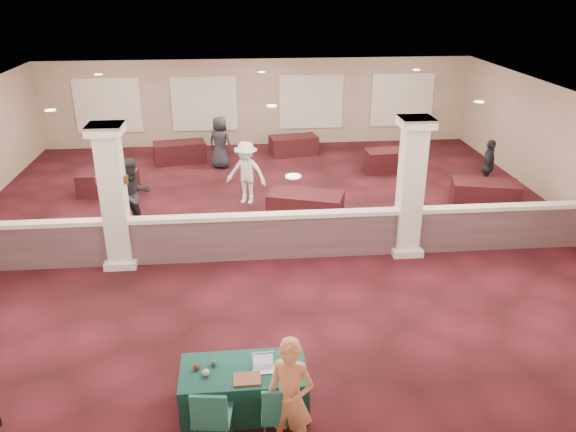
{
  "coord_description": "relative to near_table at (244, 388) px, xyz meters",
  "views": [
    {
      "loc": [
        -0.82,
        -12.98,
        5.98
      ],
      "look_at": [
        0.2,
        -2.0,
        1.24
      ],
      "focal_mm": 35.0,
      "sensor_mm": 36.0,
      "label": 1
    }
  ],
  "objects": [
    {
      "name": "ground",
      "position": [
        0.86,
        6.33,
        -0.35
      ],
      "size": [
        16.0,
        16.0,
        0.0
      ],
      "primitive_type": "plane",
      "color": "#441119",
      "rests_on": "ground"
    },
    {
      "name": "wall_back",
      "position": [
        0.86,
        14.33,
        1.25
      ],
      "size": [
        16.0,
        0.04,
        3.2
      ],
      "primitive_type": "cube",
      "color": "gray",
      "rests_on": "ground"
    },
    {
      "name": "wall_front",
      "position": [
        0.86,
        -1.67,
        1.25
      ],
      "size": [
        16.0,
        0.04,
        3.2
      ],
      "primitive_type": "cube",
      "color": "gray",
      "rests_on": "ground"
    },
    {
      "name": "ceiling",
      "position": [
        0.86,
        6.33,
        2.85
      ],
      "size": [
        16.0,
        16.0,
        0.02
      ],
      "primitive_type": "cube",
      "color": "white",
      "rests_on": "wall_back"
    },
    {
      "name": "partition_wall",
      "position": [
        0.86,
        4.83,
        0.21
      ],
      "size": [
        15.6,
        0.28,
        1.1
      ],
      "color": "#4D3437",
      "rests_on": "ground"
    },
    {
      "name": "column_left",
      "position": [
        -2.64,
        4.83,
        1.28
      ],
      "size": [
        0.72,
        0.72,
        3.2
      ],
      "color": "silver",
      "rests_on": "ground"
    },
    {
      "name": "column_right",
      "position": [
        3.86,
        4.83,
        1.28
      ],
      "size": [
        0.72,
        0.72,
        3.2
      ],
      "color": "silver",
      "rests_on": "ground"
    },
    {
      "name": "sconce_left",
      "position": [
        -2.92,
        4.83,
        1.65
      ],
      "size": [
        0.12,
        0.12,
        0.18
      ],
      "color": "brown",
      "rests_on": "column_left"
    },
    {
      "name": "sconce_right",
      "position": [
        -2.36,
        4.83,
        1.65
      ],
      "size": [
        0.12,
        0.12,
        0.18
      ],
      "color": "brown",
      "rests_on": "column_left"
    },
    {
      "name": "near_table",
      "position": [
        0.0,
        0.0,
        0.0
      ],
      "size": [
        1.85,
        0.93,
        0.71
      ],
      "primitive_type": "cube",
      "rotation": [
        0.0,
        0.0,
        0.0
      ],
      "color": "#0E3433",
      "rests_on": "ground"
    },
    {
      "name": "conf_chair_main",
      "position": [
        0.48,
        -0.76,
        0.25
      ],
      "size": [
        0.54,
        0.55,
        1.02
      ],
      "rotation": [
        0.0,
        0.0,
        -0.07
      ],
      "color": "#21625C",
      "rests_on": "ground"
    },
    {
      "name": "conf_chair_side",
      "position": [
        -0.45,
        -0.76,
        0.25
      ],
      "size": [
        0.57,
        0.58,
        1.02
      ],
      "rotation": [
        0.0,
        0.0,
        -0.13
      ],
      "color": "#21625C",
      "rests_on": "ground"
    },
    {
      "name": "woman",
      "position": [
        0.6,
        -0.87,
        0.53
      ],
      "size": [
        0.75,
        0.63,
        1.76
      ],
      "primitive_type": "imported",
      "rotation": [
        0.0,
        0.0,
        -0.38
      ],
      "color": "#FA8F6C",
      "rests_on": "ground"
    },
    {
      "name": "far_table_front_left",
      "position": [
        -3.81,
        9.33,
        -0.01
      ],
      "size": [
        1.73,
        0.94,
        0.68
      ],
      "primitive_type": "cube",
      "rotation": [
        0.0,
        0.0,
        -0.06
      ],
      "color": "black",
      "rests_on": "ground"
    },
    {
      "name": "far_table_front_center",
      "position": [
        1.75,
        6.85,
        0.03
      ],
      "size": [
        2.12,
        1.52,
        0.78
      ],
      "primitive_type": "cube",
      "rotation": [
        0.0,
        0.0,
        -0.33
      ],
      "color": "black",
      "rests_on": "ground"
    },
    {
      "name": "far_table_front_right",
      "position": [
        6.86,
        7.4,
        0.01
      ],
      "size": [
        1.95,
        1.3,
        0.73
      ],
      "primitive_type": "cube",
      "rotation": [
        0.0,
        0.0,
        -0.24
      ],
      "color": "black",
      "rests_on": "ground"
    },
    {
      "name": "far_table_back_left",
      "position": [
        -1.96,
        12.33,
        -0.0
      ],
      "size": [
        1.87,
        1.19,
        0.7
      ],
      "primitive_type": "cube",
      "rotation": [
        0.0,
        0.0,
        0.2
      ],
      "color": "black",
      "rests_on": "ground"
    },
    {
      "name": "far_table_back_center",
      "position": [
        2.04,
        12.83,
        -0.02
      ],
      "size": [
        1.79,
        1.1,
        0.68
      ],
      "primitive_type": "cube",
      "rotation": [
        0.0,
        0.0,
        0.17
      ],
      "color": "black",
      "rests_on": "ground"
    },
    {
      "name": "far_table_back_right",
      "position": [
        5.09,
        10.77,
        -0.01
      ],
      "size": [
        1.77,
        0.97,
        0.7
      ],
      "primitive_type": "cube",
      "rotation": [
        0.0,
        0.0,
        0.07
      ],
      "color": "black",
      "rests_on": "ground"
    },
    {
      "name": "attendee_a",
      "position": [
        -2.56,
        6.61,
        0.61
      ],
      "size": [
        1.04,
        0.97,
        1.92
      ],
      "primitive_type": "imported",
      "rotation": [
        0.0,
        0.0,
        0.65
      ],
      "color": "black",
      "rests_on": "ground"
    },
    {
      "name": "attendee_b",
      "position": [
        0.25,
        8.31,
        0.54
      ],
      "size": [
        1.26,
        0.91,
        1.79
      ],
      "primitive_type": "imported",
      "rotation": [
        0.0,
        0.0,
        -0.38
      ],
      "color": "silver",
      "rests_on": "ground"
    },
    {
      "name": "attendee_c",
      "position": [
        7.36,
        8.48,
        0.45
      ],
      "size": [
        0.85,
        1.05,
        1.61
      ],
      "primitive_type": "imported",
      "rotation": [
        0.0,
        0.0,
        1.08
      ],
      "color": "black",
      "rests_on": "ground"
    },
    {
      "name": "attendee_d",
      "position": [
        -0.54,
        11.58,
        0.52
      ],
      "size": [
        0.98,
        0.83,
        1.74
      ],
      "primitive_type": "imported",
      "rotation": [
        0.0,
        0.0,
        2.62
      ],
      "color": "black",
      "rests_on": "ground"
    },
    {
      "name": "laptop_base",
      "position": [
        0.29,
        -0.05,
        0.36
      ],
      "size": [
        0.32,
        0.22,
        0.02
      ],
      "primitive_type": "cube",
      "rotation": [
        0.0,
        0.0,
        0.0
      ],
      "color": "#B8B8BD",
      "rests_on": "near_table"
    },
    {
      "name": "laptop_screen",
      "position": [
        0.29,
        0.06,
        0.48
      ],
      "size": [
        0.32,
        0.01,
        0.21
      ],
      "primitive_type": "cube",
      "rotation": [
        0.0,
        0.0,
        0.0
      ],
      "color": "#B8B8BD",
      "rests_on": "near_table"
    },
    {
      "name": "screen_glow",
      "position": [
        0.29,
        0.06,
        0.46
      ],
      "size": [
        0.29,
        0.01,
        0.18
      ],
      "primitive_type": "cube",
      "rotation": [
        0.0,
        0.0,
        0.0
      ],
      "color": "#B3BBD7",
      "rests_on": "near_table"
    },
    {
      "name": "knitting",
      "position": [
        0.05,
        -0.24,
        0.37
      ],
      "size": [
        0.39,
        0.29,
        0.03
      ],
      "primitive_type": "cube",
      "rotation": [
        0.0,
        0.0,
        0.0
      ],
      "color": "#BC4D1E",
      "rests_on": "near_table"
    },
    {
      "name": "yarn_cream",
      "position": [
        -0.53,
        -0.1,
        0.41
      ],
      "size": [
        0.11,
        0.11,
        0.11
      ],
      "primitive_type": "sphere",
      "color": "beige",
      "rests_on": "near_table"
    },
    {
      "name": "yarn_red",
      "position": [
        -0.68,
        0.05,
        0.4
      ],
      "size": [
        0.1,
        0.1,
        0.1
      ],
      "primitive_type": "sphere",
      "color": "#5A121A",
      "rests_on": "near_table"
    },
    {
      "name": "yarn_grey",
      "position": [
        -0.44,
        0.11,
        0.4
      ],
      "size": [
        0.1,
        0.1,
        0.1
      ],
      "primitive_type": "sphere",
      "color": "#4A4A4E",
      "rests_on": "near_table"
    },
    {
      "name": "scissors",
      "position": [
        0.63,
        -0.27,
        0.36
      ],
      "size": [
        0.12,
        0.03,
        0.01
      ],
      "primitive_type": "cube",
      "rotation": [
        0.0,
        0.0,
        0.0
      ],
      "color": "red",
      "rests_on": "near_table"
    }
  ]
}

